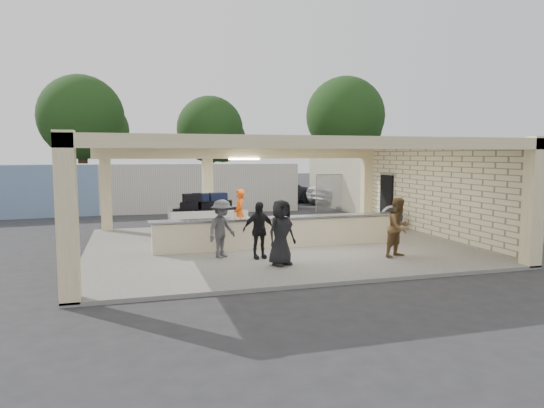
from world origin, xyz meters
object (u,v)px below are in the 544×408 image
object	(u,v)px
luggage_cart	(205,212)
car_white_b	(397,188)
passenger_a	(399,227)
baggage_handler	(240,214)
drum_fan	(392,217)
container_white	(187,187)
car_dark	(283,191)
passenger_b	(259,230)
baggage_counter	(279,232)
passenger_d	(281,233)
passenger_c	(222,229)
car_white_a	(350,192)

from	to	relation	value
luggage_cart	car_white_b	bearing A→B (deg)	39.99
passenger_a	car_white_b	xyz separation A→B (m)	(10.08, 17.05, -0.19)
baggage_handler	drum_fan	bearing A→B (deg)	98.52
car_white_b	container_white	world-z (taller)	container_white
car_dark	luggage_cart	bearing A→B (deg)	152.24
container_white	passenger_b	bearing A→B (deg)	-83.85
container_white	drum_fan	bearing A→B (deg)	-50.68
baggage_handler	container_white	bearing A→B (deg)	-169.88
baggage_counter	passenger_b	size ratio (longest dim) A/B	5.02
passenger_d	car_white_b	bearing A→B (deg)	26.53
passenger_c	car_dark	xyz separation A→B (m)	(6.79, 15.59, -0.18)
luggage_cart	drum_fan	xyz separation A→B (m)	(7.30, -0.57, -0.37)
passenger_b	drum_fan	bearing A→B (deg)	23.39
car_white_b	passenger_c	bearing A→B (deg)	165.99
car_dark	container_white	bearing A→B (deg)	114.65
car_white_a	car_dark	size ratio (longest dim) A/B	1.18
baggage_counter	car_white_a	bearing A→B (deg)	56.20
passenger_a	drum_fan	bearing A→B (deg)	39.42
passenger_b	car_white_a	bearing A→B (deg)	49.99
car_white_b	car_dark	size ratio (longest dim) A/B	1.08
passenger_c	car_white_a	size ratio (longest dim) A/B	0.31
luggage_cart	passenger_b	size ratio (longest dim) A/B	1.68
car_white_b	container_white	size ratio (longest dim) A/B	0.41
passenger_b	container_white	size ratio (longest dim) A/B	0.14
baggage_handler	container_white	size ratio (longest dim) A/B	0.15
passenger_d	container_white	world-z (taller)	container_white
car_dark	passenger_d	bearing A→B (deg)	164.06
passenger_c	car_dark	world-z (taller)	passenger_c
passenger_b	passenger_a	bearing A→B (deg)	-19.29
baggage_handler	passenger_b	bearing A→B (deg)	2.95
baggage_counter	baggage_handler	distance (m)	2.07
passenger_c	car_white_b	distance (m)	21.74
luggage_cart	car_white_a	xyz separation A→B (m)	(10.53, 10.08, -0.21)
baggage_counter	luggage_cart	xyz separation A→B (m)	(-1.98, 2.69, 0.39)
passenger_d	car_white_a	bearing A→B (deg)	33.89
car_dark	baggage_counter	bearing A→B (deg)	163.77
passenger_c	passenger_d	bearing A→B (deg)	-87.56
passenger_a	passenger_b	distance (m)	4.07
luggage_cart	car_white_b	xyz separation A→B (m)	(14.94, 11.94, -0.20)
car_dark	container_white	world-z (taller)	container_white
drum_fan	passenger_b	bearing A→B (deg)	-127.40
car_white_a	container_white	xyz separation A→B (m)	(-10.20, -0.94, 0.52)
passenger_c	car_white_b	world-z (taller)	passenger_c
car_white_a	passenger_a	bearing A→B (deg)	139.04
baggage_counter	passenger_b	bearing A→B (deg)	-125.95
car_white_a	container_white	size ratio (longest dim) A/B	0.45
passenger_c	car_white_a	distance (m)	17.44
passenger_d	drum_fan	bearing A→B (deg)	12.46
passenger_b	passenger_c	bearing A→B (deg)	152.00
baggage_handler	car_white_a	distance (m)	14.46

